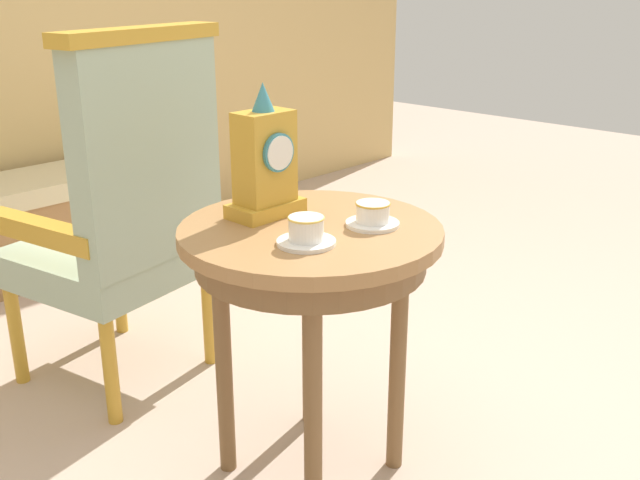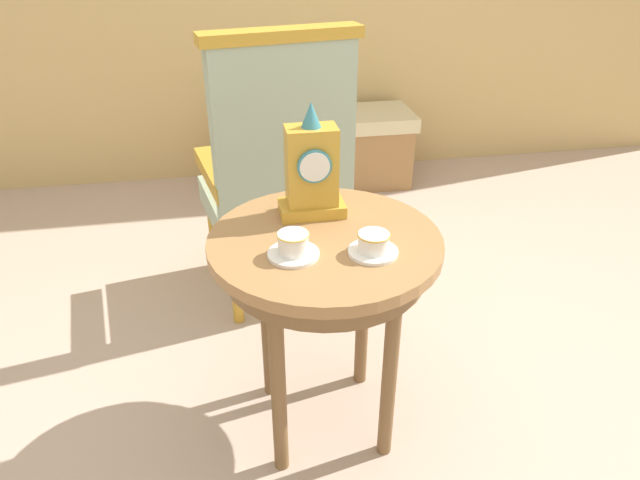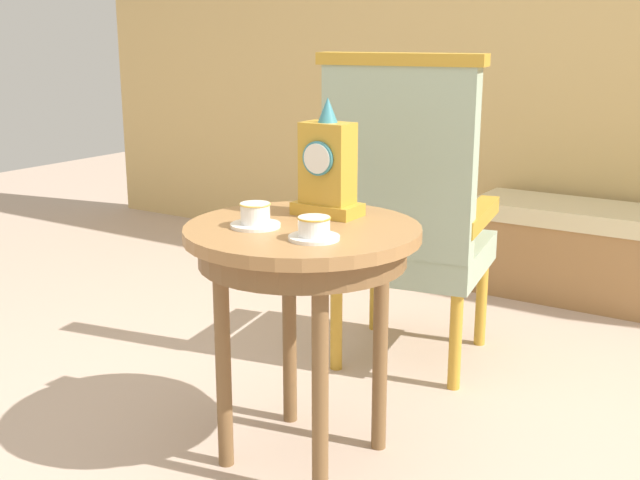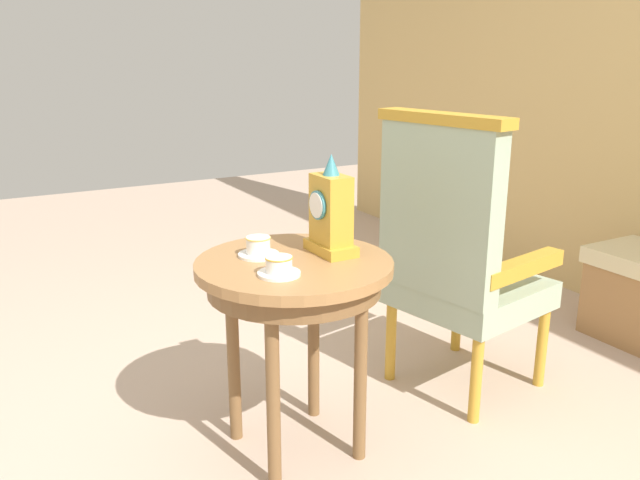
{
  "view_description": "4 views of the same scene",
  "coord_description": "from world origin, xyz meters",
  "px_view_note": "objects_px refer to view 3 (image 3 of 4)",
  "views": [
    {
      "loc": [
        -1.33,
        -1.13,
        1.28
      ],
      "look_at": [
        -0.03,
        0.09,
        0.64
      ],
      "focal_mm": 42.01,
      "sensor_mm": 36.0,
      "label": 1
    },
    {
      "loc": [
        -0.34,
        -1.29,
        1.48
      ],
      "look_at": [
        -0.07,
        0.18,
        0.63
      ],
      "focal_mm": 32.55,
      "sensor_mm": 36.0,
      "label": 2
    },
    {
      "loc": [
        1.11,
        -1.69,
        1.21
      ],
      "look_at": [
        -0.07,
        0.14,
        0.64
      ],
      "focal_mm": 45.07,
      "sensor_mm": 36.0,
      "label": 3
    },
    {
      "loc": [
        1.73,
        -0.86,
        1.35
      ],
      "look_at": [
        -0.14,
        0.2,
        0.73
      ],
      "focal_mm": 36.75,
      "sensor_mm": 36.0,
      "label": 4
    }
  ],
  "objects_px": {
    "side_table": "(303,256)",
    "mantel_clock": "(327,169)",
    "armchair": "(407,211)",
    "teacup_right": "(314,229)",
    "window_bench": "(593,254)",
    "teacup_left": "(255,216)"
  },
  "relations": [
    {
      "from": "mantel_clock",
      "to": "armchair",
      "type": "bearing_deg",
      "value": 94.02
    },
    {
      "from": "side_table",
      "to": "teacup_left",
      "type": "distance_m",
      "value": 0.17
    },
    {
      "from": "teacup_right",
      "to": "teacup_left",
      "type": "bearing_deg",
      "value": 172.96
    },
    {
      "from": "teacup_right",
      "to": "mantel_clock",
      "type": "xyz_separation_m",
      "value": [
        -0.12,
        0.25,
        0.11
      ]
    },
    {
      "from": "mantel_clock",
      "to": "armchair",
      "type": "relative_size",
      "value": 0.29
    },
    {
      "from": "mantel_clock",
      "to": "armchair",
      "type": "xyz_separation_m",
      "value": [
        -0.04,
        0.59,
        -0.24
      ]
    },
    {
      "from": "armchair",
      "to": "teacup_left",
      "type": "bearing_deg",
      "value": -93.13
    },
    {
      "from": "side_table",
      "to": "armchair",
      "type": "relative_size",
      "value": 0.61
    },
    {
      "from": "teacup_right",
      "to": "mantel_clock",
      "type": "relative_size",
      "value": 0.39
    },
    {
      "from": "mantel_clock",
      "to": "window_bench",
      "type": "xyz_separation_m",
      "value": [
        0.34,
        1.74,
        -0.61
      ]
    },
    {
      "from": "mantel_clock",
      "to": "teacup_right",
      "type": "bearing_deg",
      "value": -64.54
    },
    {
      "from": "window_bench",
      "to": "teacup_left",
      "type": "bearing_deg",
      "value": -102.23
    },
    {
      "from": "side_table",
      "to": "teacup_right",
      "type": "distance_m",
      "value": 0.19
    },
    {
      "from": "side_table",
      "to": "mantel_clock",
      "type": "xyz_separation_m",
      "value": [
        -0.01,
        0.14,
        0.22
      ]
    },
    {
      "from": "mantel_clock",
      "to": "armchair",
      "type": "distance_m",
      "value": 0.64
    },
    {
      "from": "teacup_left",
      "to": "armchair",
      "type": "relative_size",
      "value": 0.12
    },
    {
      "from": "teacup_right",
      "to": "mantel_clock",
      "type": "height_order",
      "value": "mantel_clock"
    },
    {
      "from": "side_table",
      "to": "armchair",
      "type": "distance_m",
      "value": 0.74
    },
    {
      "from": "armchair",
      "to": "teacup_right",
      "type": "bearing_deg",
      "value": -79.17
    },
    {
      "from": "side_table",
      "to": "window_bench",
      "type": "relative_size",
      "value": 0.64
    },
    {
      "from": "teacup_right",
      "to": "armchair",
      "type": "height_order",
      "value": "armchair"
    },
    {
      "from": "teacup_left",
      "to": "armchair",
      "type": "xyz_separation_m",
      "value": [
        0.04,
        0.82,
        -0.13
      ]
    }
  ]
}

